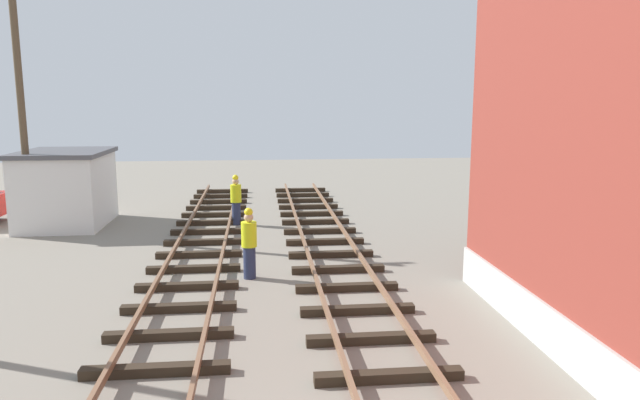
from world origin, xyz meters
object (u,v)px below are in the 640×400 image
track_worker_foreground (236,200)px  track_worker_distant (249,244)px  utility_pole_far (20,96)px  control_hut (66,188)px

track_worker_foreground → track_worker_distant: same height
track_worker_foreground → track_worker_distant: 6.74m
utility_pole_far → track_worker_distant: 10.39m
control_hut → utility_pole_far: bearing=-122.4°
control_hut → utility_pole_far: (-0.83, -1.30, 3.33)m
control_hut → track_worker_foreground: 6.24m
utility_pole_far → track_worker_distant: utility_pole_far is taller
control_hut → track_worker_distant: 9.96m
control_hut → utility_pole_far: 3.67m
utility_pole_far → track_worker_foreground: 8.02m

